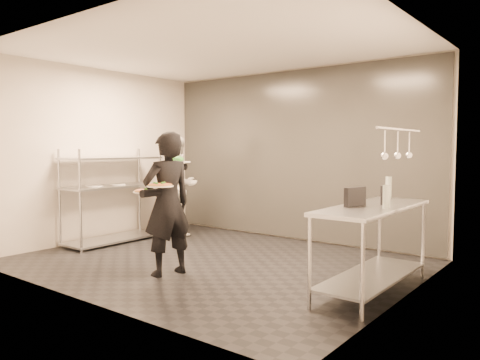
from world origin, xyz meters
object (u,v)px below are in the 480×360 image
Objects in this scene: pass_rack at (113,194)px; bottle_clear at (386,197)px; pizza_plate_near at (147,191)px; prep_counter at (373,234)px; bottle_dark at (383,195)px; bottle_green at (389,187)px; pizza_plate_far at (160,185)px; pos_monitor at (355,197)px; chef at (177,187)px; waiter at (167,204)px; salad_plate at (178,161)px.

pass_rack is 4.52m from bottle_clear.
prep_counter is at bearing 22.71° from pizza_plate_near.
pass_rack is 7.85× the size of bottle_dark.
bottle_green reaches higher than pizza_plate_near.
pizza_plate_far is 2.68m from bottle_green.
bottle_green is 1.26× the size of bottle_dark.
pos_monitor reaches higher than pizza_plate_near.
prep_counter is 6.55× the size of pos_monitor.
chef is at bearing 131.07° from pizza_plate_far.
bottle_green reaches higher than bottle_clear.
pos_monitor is (2.08, 0.63, 0.17)m from waiter.
bottle_green is at bearing 43.44° from pizza_plate_far.
pass_rack is 1.05m from chef.
salad_plate is at bearing -132.70° from chef.
pos_monitor is 0.31m from bottle_clear.
salad_plate is at bearing -164.64° from bottle_dark.
waiter is 6.21× the size of pos_monitor.
waiter is at bearing -20.99° from pass_rack.
waiter reaches higher than pizza_plate_near.
prep_counter is 5.91× the size of pizza_plate_far.
prep_counter is 0.92m from bottle_green.
pass_rack is 0.89× the size of prep_counter.
waiter is at bearing -159.64° from prep_counter.
bottle_clear reaches higher than prep_counter.
pass_rack is 4.28m from bottle_green.
bottle_dark is at bearing 117.07° from bottle_clear.
prep_counter is 0.45m from pos_monitor.
pizza_plate_near is (1.97, -0.99, 0.24)m from pass_rack.
chef is 3.76m from pos_monitor.
prep_counter is at bearing 147.29° from bottle_clear.
pos_monitor is at bearing -121.93° from bottle_dark.
pass_rack is 4.33m from prep_counter.
bottle_dark is at bearing 28.27° from pizza_plate_far.
waiter is at bearing -136.04° from chef.
chef reaches higher than prep_counter.
bottle_clear is at bearing -102.34° from chef.
pizza_plate_near is 2.69m from bottle_clear.
pizza_plate_near is 0.30m from pizza_plate_far.
chef is at bearing 168.93° from bottle_dark.
pizza_plate_far reaches higher than pos_monitor.
chef is at bearing 179.17° from bottle_green.
bottle_green is at bearing 107.68° from pos_monitor.
pass_rack is 5.17× the size of salad_plate.
pizza_plate_far is 2.44m from bottle_clear.
bottle_clear is (4.51, -0.11, 0.27)m from pass_rack.
prep_counter is at bearing 0.03° from pass_rack.
pizza_plate_far is at bearing -24.79° from pass_rack.
pizza_plate_far reaches higher than prep_counter.
pos_monitor is 0.35m from bottle_dark.
pizza_plate_far is at bearing -66.17° from salad_plate.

